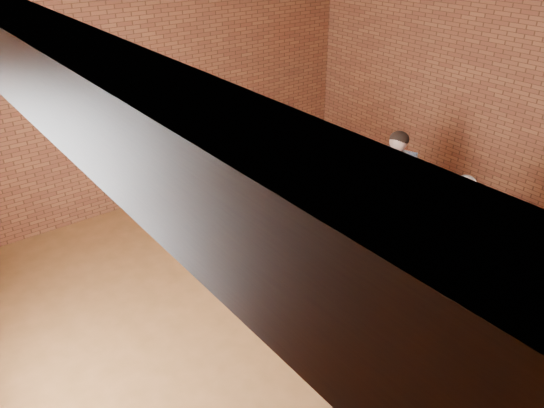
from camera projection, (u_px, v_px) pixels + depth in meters
floor at (319, 324)px, 5.41m from camera, size 7.00×7.00×0.00m
wall_back at (147, 83)px, 7.01m from camera, size 7.00×0.00×7.00m
wall_right at (528, 101)px, 6.32m from camera, size 0.00×7.00×7.00m
dining_table at (351, 231)px, 5.97m from camera, size 1.45×1.45×0.75m
chair_a at (394, 193)px, 6.79m from camera, size 0.55×0.55×0.96m
diner_a at (392, 184)px, 6.65m from camera, size 0.81×0.72×1.37m
chair_b at (273, 196)px, 6.72m from camera, size 0.53×0.53×0.98m
diner_b at (278, 186)px, 6.58m from camera, size 0.67×0.78×1.41m
chair_c at (268, 263)px, 5.52m from camera, size 0.42×0.42×0.88m
diner_c at (274, 250)px, 5.48m from camera, size 0.63×0.54×1.23m
chair_d at (376, 295)px, 5.03m from camera, size 0.55×0.55×0.91m
diner_d at (375, 278)px, 5.03m from camera, size 0.75×0.78×1.28m
chair_e at (457, 244)px, 5.79m from camera, size 0.59×0.59×0.93m
diner_e at (452, 231)px, 5.73m from camera, size 0.81×0.82×1.32m
plate_a at (366, 195)px, 6.25m from camera, size 0.26×0.26×0.01m
plate_b at (315, 201)px, 6.11m from camera, size 0.26×0.26×0.01m
plate_c at (321, 225)px, 5.64m from camera, size 0.26×0.26×0.01m
plate_d at (390, 223)px, 5.68m from camera, size 0.26×0.26×0.01m
glass_a at (372, 202)px, 5.97m from camera, size 0.07×0.07×0.14m
glass_b at (343, 198)px, 6.05m from camera, size 0.07×0.07×0.14m
glass_c at (320, 200)px, 6.01m from camera, size 0.07×0.07×0.14m
glass_d at (335, 209)px, 5.83m from camera, size 0.07×0.07×0.14m
glass_e at (337, 219)px, 5.64m from camera, size 0.07×0.07×0.14m
glass_f at (373, 230)px, 5.44m from camera, size 0.07×0.07×0.14m
glass_g at (365, 213)px, 5.75m from camera, size 0.07×0.07×0.14m
smartphone at (399, 206)px, 6.02m from camera, size 0.08×0.16×0.01m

